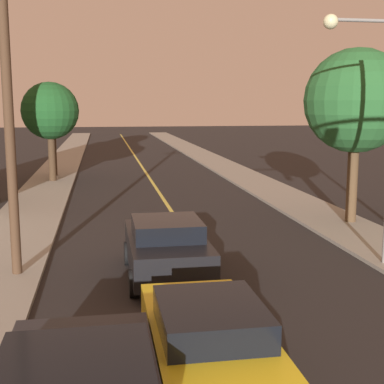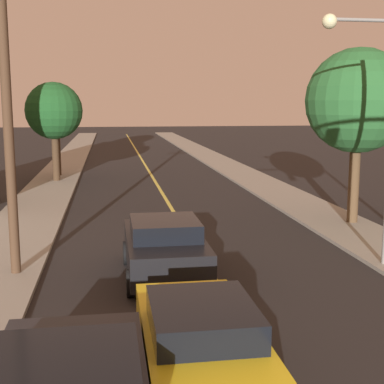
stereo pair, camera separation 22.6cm
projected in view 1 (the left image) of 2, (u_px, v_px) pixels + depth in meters
road_surface at (140, 163)px, 39.02m from camera, size 8.51×80.00×0.01m
sidewalk_left at (62, 164)px, 38.11m from camera, size 2.50×80.00×0.12m
sidewalk_right at (213, 161)px, 39.92m from camera, size 2.50×80.00×0.12m
car_near_lane_front at (209, 342)px, 8.03m from camera, size 1.86×4.17×1.40m
car_near_lane_second at (166, 247)px, 13.17m from camera, size 1.98×4.00×1.51m
streetlamp_right at (375, 105)px, 13.40m from camera, size 2.03×0.36×6.31m
utility_pole_left at (9, 114)px, 12.64m from camera, size 1.60×0.24×7.53m
tree_left_near at (50, 111)px, 28.68m from camera, size 3.07×3.07×5.33m
tree_left_far at (51, 107)px, 30.86m from camera, size 2.43×2.43×5.26m
tree_right_near at (356, 101)px, 18.45m from camera, size 3.60×3.60×6.07m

